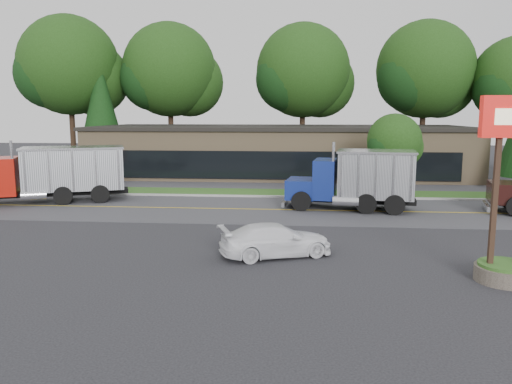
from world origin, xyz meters
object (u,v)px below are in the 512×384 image
Objects in this scene: dump_truck_red at (50,173)px; dump_truck_blue at (358,178)px; bilo_sign at (509,220)px; rally_car at (276,240)px.

dump_truck_red and dump_truck_blue have the same top height.
bilo_sign is 0.81× the size of dump_truck_blue.
dump_truck_blue is at bearing 106.11° from bilo_sign.
bilo_sign reaches higher than dump_truck_red.
dump_truck_red is 1.40× the size of dump_truck_blue.
bilo_sign is 12.44m from dump_truck_blue.
dump_truck_red is 18.42m from dump_truck_blue.
dump_truck_red is 2.38× the size of rally_car.
bilo_sign is 0.58× the size of dump_truck_red.
rally_car is (14.29, -10.41, -1.19)m from dump_truck_red.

